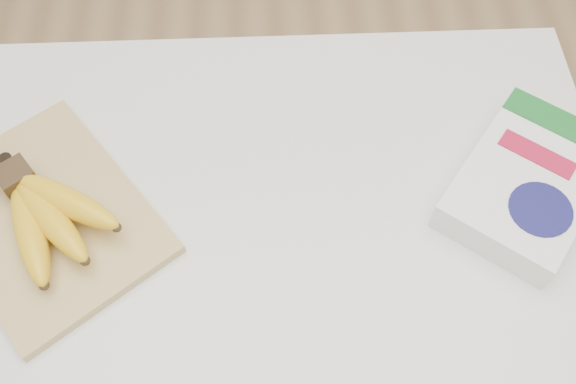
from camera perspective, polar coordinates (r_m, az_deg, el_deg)
The scene contains 4 objects.
table at distance 1.31m, azimuth -2.78°, elevation -11.19°, with size 1.10×0.73×0.82m, color white.
cutting_board at distance 0.99m, azimuth -20.64°, elevation -2.07°, with size 0.25×0.34×0.02m, color tan.
bananas at distance 0.95m, azimuth -20.68°, elevation -1.86°, with size 0.20×0.21×0.07m.
cereal_box at distance 0.99m, azimuth 20.54°, elevation 0.78°, with size 0.30×0.31×0.06m.
Camera 1 is at (0.04, -0.45, 1.64)m, focal length 40.00 mm.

